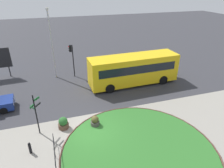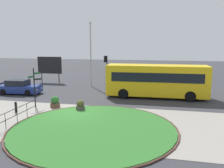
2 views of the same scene
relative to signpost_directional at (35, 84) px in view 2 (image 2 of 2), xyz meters
name	(u,v)px [view 2 (image 2 of 2)]	position (x,y,z in m)	size (l,w,h in m)	color
ground	(72,112)	(3.72, -1.01, -1.91)	(120.00, 120.00, 0.00)	#333338
sidewalk_paving	(62,120)	(3.72, -2.91, -1.90)	(32.00, 8.21, 0.02)	gray
grass_island	(94,128)	(6.34, -4.02, -1.86)	(10.23, 10.23, 0.10)	#2D6B28
grass_kerb_ring	(94,128)	(6.34, -4.02, -1.85)	(10.54, 10.54, 0.11)	brown
signpost_directional	(35,84)	(0.00, 0.00, 0.00)	(0.76, 1.05, 3.30)	black
bollard_foreground	(16,107)	(-0.56, -1.93, -1.46)	(0.19, 0.19, 0.87)	black
railing_grass_edge	(17,113)	(0.97, -4.04, -1.24)	(0.06, 4.81, 1.04)	black
bus_yellow	(156,80)	(9.93, 5.58, -0.18)	(9.78, 2.78, 3.22)	yellow
car_near_lane	(19,87)	(-4.41, 4.27, -1.21)	(4.54, 2.15, 1.52)	navy
traffic_light_near	(106,64)	(3.85, 9.58, 0.92)	(0.49, 0.31, 3.87)	black
lamppost_tall	(91,52)	(1.83, 10.01, 2.33)	(0.32, 0.32, 7.89)	#B7B7BC
billboard_left	(50,66)	(-4.66, 11.86, 0.41)	(3.46, 0.31, 3.55)	black
planter_near_signpost	(55,102)	(1.77, 0.03, -1.47)	(0.81, 0.81, 0.98)	brown
planter_kerbside	(80,106)	(4.17, -0.43, -1.50)	(0.70, 0.70, 0.90)	#47423D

